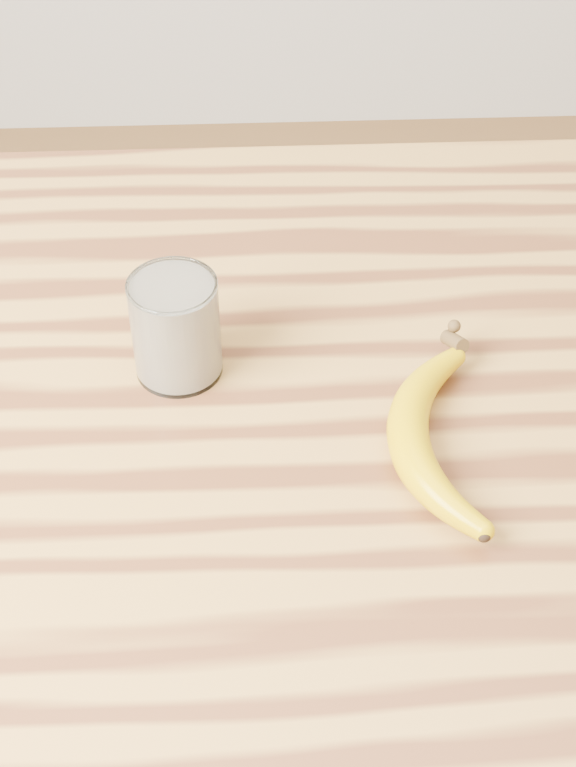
{
  "coord_description": "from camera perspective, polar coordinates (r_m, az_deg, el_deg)",
  "views": [
    {
      "loc": [
        -0.16,
        -0.68,
        1.56
      ],
      "look_at": [
        -0.14,
        -0.03,
        0.93
      ],
      "focal_mm": 50.0,
      "sensor_mm": 36.0,
      "label": 1
    }
  ],
  "objects": [
    {
      "name": "table",
      "position": [
        1.05,
        7.39,
        -4.99
      ],
      "size": [
        1.2,
        0.8,
        0.9
      ],
      "color": "#A47435",
      "rests_on": "ground"
    },
    {
      "name": "smoothie_glass",
      "position": [
        0.94,
        -6.02,
        2.99
      ],
      "size": [
        0.08,
        0.08,
        0.1
      ],
      "color": "white",
      "rests_on": "table"
    },
    {
      "name": "banana",
      "position": [
        0.88,
        6.36,
        -2.83
      ],
      "size": [
        0.12,
        0.29,
        0.04
      ],
      "primitive_type": null,
      "rotation": [
        0.0,
        0.0,
        -0.05
      ],
      "color": "#C69C00",
      "rests_on": "table"
    }
  ]
}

